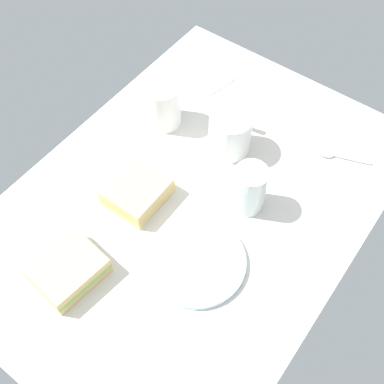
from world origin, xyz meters
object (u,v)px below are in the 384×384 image
Objects in this scene: coffee_mug_black at (230,133)px; sandwich_main at (137,192)px; coffee_mug_milky at (162,104)px; glass_of_milk at (249,191)px; plate_of_food at (197,261)px; sandwich_side at (67,269)px; spoon at (336,155)px; paper_napkin at (203,75)px.

sandwich_main is (21.72, -7.35, -2.76)cm from coffee_mug_black.
glass_of_milk is at bearing 74.60° from coffee_mug_milky.
coffee_mug_milky is at bearing -131.78° from plate_of_food.
coffee_mug_black is 1.00× the size of sandwich_main.
sandwich_main is 0.87× the size of sandwich_side.
coffee_mug_milky reaches higher than sandwich_main.
coffee_mug_black is at bearing 98.11° from coffee_mug_milky.
coffee_mug_black is 1.10× the size of coffee_mug_milky.
sandwich_side is at bearing -26.28° from spoon.
sandwich_main is 1.07× the size of glass_of_milk.
coffee_mug_milky reaches higher than coffee_mug_black.
coffee_mug_milky is 0.97× the size of glass_of_milk.
plate_of_food is 50.09cm from paper_napkin.
paper_napkin is (-14.95, -17.64, -4.81)cm from coffee_mug_black.
coffee_mug_black is at bearing 49.72° from paper_napkin.
glass_of_milk is (-11.89, 18.46, 2.44)cm from sandwich_main.
glass_of_milk is (7.52, 27.32, -0.71)cm from coffee_mug_milky.
sandwich_side is 1.05× the size of paper_napkin.
sandwich_main is at bearing -18.69° from coffee_mug_black.
glass_of_milk is 0.86× the size of paper_napkin.
coffee_mug_black reaches higher than plate_of_food.
coffee_mug_milky is 38.89cm from spoon.
plate_of_food is at bearing 22.10° from coffee_mug_black.
coffee_mug_milky is 21.57cm from sandwich_main.
plate_of_food is at bearing 48.22° from coffee_mug_milky.
paper_napkin is at bearing -130.28° from coffee_mug_black.
plate_of_food is at bearing 34.45° from paper_napkin.
coffee_mug_black is 23.10cm from sandwich_main.
plate_of_food is at bearing 131.94° from sandwich_side.
sandwich_main is at bearing 15.67° from paper_napkin.
coffee_mug_black reaches higher than spoon.
paper_napkin is (-56.96, -10.91, -2.05)cm from sandwich_side.
glass_of_milk is 0.97× the size of spoon.
spoon is (-33.35, 27.11, -1.82)cm from sandwich_main.
sandwich_side reaches higher than plate_of_food.
coffee_mug_black is 23.61cm from paper_napkin.
glass_of_milk is at bearing -21.95° from spoon.
glass_of_milk is 23.53cm from spoon.
sandwich_side is at bearing 13.43° from coffee_mug_milky.
spoon is at bearing 166.58° from plate_of_food.
sandwich_main is 0.92× the size of paper_napkin.
coffee_mug_black is 23.38cm from spoon.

